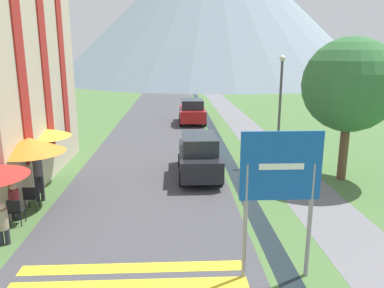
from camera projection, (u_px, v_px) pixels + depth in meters
ground_plane at (197, 135)px, 24.08m from camera, size 160.00×160.00×0.00m
road at (163, 112)px, 33.67m from camera, size 6.40×60.00×0.01m
footpath at (230, 112)px, 33.95m from camera, size 2.20×60.00×0.01m
drainage_channel at (204, 112)px, 33.84m from camera, size 0.60×60.00×0.00m
mountain_distant at (213, 4)px, 75.55m from camera, size 63.28×63.28×29.77m
road_sign at (280, 182)px, 8.29m from camera, size 1.82×0.11×3.50m
parked_car_near at (199, 155)px, 15.94m from camera, size 1.75×4.25×1.82m
parked_car_far at (192, 111)px, 28.05m from camera, size 1.95×4.01×1.82m
cafe_chair_far_right at (35, 179)px, 14.08m from camera, size 0.40×0.40×0.85m
cafe_chair_near_left at (15, 210)px, 11.35m from camera, size 0.40×0.40×0.85m
cafe_chair_far_left at (27, 183)px, 13.73m from camera, size 0.40×0.40×0.85m
cafe_chair_middle at (31, 196)px, 12.42m from camera, size 0.40×0.40×0.85m
cafe_umbrella_middle_orange at (29, 145)px, 12.54m from camera, size 2.34×2.34×2.39m
cafe_umbrella_rear_yellow at (39, 132)px, 15.01m from camera, size 2.45×2.45×2.23m
person_seated_near at (2, 222)px, 10.16m from camera, size 0.32×0.32×1.22m
person_seated_far at (14, 200)px, 11.72m from camera, size 0.32×0.32×1.20m
person_standing_terrace at (38, 173)px, 13.13m from camera, size 0.32×0.32×1.81m
streetlamp at (280, 100)px, 17.42m from camera, size 0.28×0.28×5.06m
tree_by_path at (350, 85)px, 14.83m from camera, size 3.76×3.76×5.80m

